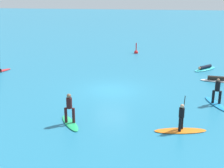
{
  "coord_description": "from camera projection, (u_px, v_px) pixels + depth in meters",
  "views": [
    {
      "loc": [
        2.2,
        -23.76,
        8.47
      ],
      "look_at": [
        0.0,
        0.0,
        0.5
      ],
      "focal_mm": 53.16,
      "sensor_mm": 36.0,
      "label": 1
    }
  ],
  "objects": [
    {
      "name": "surfer_on_teal_board",
      "position": [
        205.0,
        68.0,
        30.68
      ],
      "size": [
        2.53,
        2.31,
        0.41
      ],
      "rotation": [
        0.0,
        0.0,
        3.85
      ],
      "color": "#33C6CC",
      "rests_on": "ground_plane"
    },
    {
      "name": "surfer_on_green_board",
      "position": [
        70.0,
        115.0,
        19.48
      ],
      "size": [
        1.74,
        2.41,
        1.9
      ],
      "rotation": [
        0.0,
        0.0,
        5.24
      ],
      "color": "#23B266",
      "rests_on": "ground_plane"
    },
    {
      "name": "surfer_on_blue_board",
      "position": [
        216.0,
        98.0,
        22.42
      ],
      "size": [
        1.42,
        2.83,
        1.85
      ],
      "rotation": [
        0.0,
        0.0,
        5.02
      ],
      "color": "#1E8CD1",
      "rests_on": "ground_plane"
    },
    {
      "name": "surfer_on_orange_board",
      "position": [
        181.0,
        125.0,
        18.62
      ],
      "size": [
        3.03,
        1.12,
        2.14
      ],
      "rotation": [
        0.0,
        0.0,
        0.12
      ],
      "color": "orange",
      "rests_on": "ground_plane"
    },
    {
      "name": "surfer_on_white_board",
      "position": [
        216.0,
        79.0,
        27.35
      ],
      "size": [
        2.62,
        1.06,
        0.46
      ],
      "rotation": [
        0.0,
        0.0,
        6.13
      ],
      "color": "white",
      "rests_on": "ground_plane"
    },
    {
      "name": "marker_buoy",
      "position": [
        136.0,
        52.0,
        36.98
      ],
      "size": [
        0.44,
        0.44,
        1.28
      ],
      "color": "red",
      "rests_on": "ground_plane"
    },
    {
      "name": "ground_plane",
      "position": [
        112.0,
        90.0,
        25.32
      ],
      "size": [
        120.0,
        120.0,
        0.0
      ],
      "primitive_type": "plane",
      "color": "teal",
      "rests_on": "ground"
    }
  ]
}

